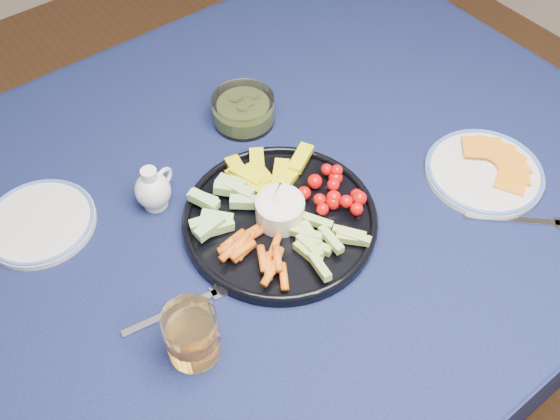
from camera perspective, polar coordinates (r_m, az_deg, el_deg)
dining_table at (r=1.13m, az=-6.97°, el=-4.24°), size 1.67×1.07×0.75m
crudite_platter at (r=1.04m, az=-0.13°, el=-0.64°), size 0.33×0.33×0.11m
creamer_pitcher at (r=1.08m, az=-11.51°, el=1.83°), size 0.08×0.06×0.09m
pickle_bowl at (r=1.21m, az=-3.36°, el=9.03°), size 0.12×0.12×0.06m
cheese_plate at (r=1.18m, az=18.22°, el=3.45°), size 0.21×0.21×0.02m
juice_tumbler at (r=0.91m, az=-8.03°, el=-11.36°), size 0.08×0.08×0.09m
fork_left at (r=0.98m, az=-8.29°, el=-8.56°), size 0.18×0.05×0.00m
fork_right at (r=1.14m, az=21.98°, el=-0.98°), size 0.15×0.14×0.00m
side_plate_extra at (r=1.12m, az=-21.13°, el=-1.03°), size 0.19×0.19×0.02m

